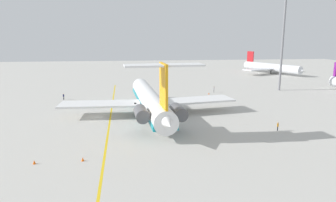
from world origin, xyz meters
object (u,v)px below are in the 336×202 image
at_px(ground_crew_portside, 64,96).
at_px(safety_cone_wingtip, 209,93).
at_px(safety_cone_nose, 83,159).
at_px(main_jetliner, 151,100).
at_px(airliner_far_left, 273,68).
at_px(ground_crew_near_tail, 214,89).
at_px(light_mast, 283,39).
at_px(safety_cone_tail, 34,162).
at_px(ground_crew_near_nose, 278,125).

xyz_separation_m(ground_crew_portside, safety_cone_wingtip, (-2.95, 41.21, -0.84)).
height_order(safety_cone_nose, safety_cone_wingtip, same).
xyz_separation_m(main_jetliner, airliner_far_left, (-69.48, 60.49, -0.66)).
distance_m(main_jetliner, ground_crew_near_tail, 33.76).
bearing_deg(main_jetliner, safety_cone_wingtip, -43.21).
height_order(ground_crew_near_tail, safety_cone_wingtip, ground_crew_near_tail).
bearing_deg(light_mast, safety_cone_tail, -49.80).
bearing_deg(ground_crew_near_tail, safety_cone_tail, 57.49).
height_order(main_jetliner, ground_crew_near_tail, main_jetliner).
bearing_deg(safety_cone_nose, ground_crew_near_tail, 146.93).
distance_m(main_jetliner, ground_crew_portside, 30.35).
height_order(ground_crew_portside, safety_cone_wingtip, ground_crew_portside).
xyz_separation_m(ground_crew_portside, safety_cone_nose, (43.55, 11.37, -0.84)).
bearing_deg(ground_crew_near_tail, light_mast, -171.30).
xyz_separation_m(airliner_far_left, safety_cone_wingtip, (46.14, -41.64, -2.55)).
bearing_deg(main_jetliner, safety_cone_nose, 150.34).
xyz_separation_m(safety_cone_wingtip, light_mast, (-4.16, 24.04, 15.82)).
relative_size(ground_crew_near_nose, ground_crew_near_tail, 0.95).
distance_m(ground_crew_near_tail, safety_cone_wingtip, 3.78).
height_order(main_jetliner, ground_crew_portside, main_jetliner).
xyz_separation_m(safety_cone_nose, safety_cone_wingtip, (-46.50, 29.84, 0.00)).
bearing_deg(ground_crew_portside, light_mast, -61.23).
height_order(main_jetliner, safety_cone_wingtip, main_jetliner).
distance_m(safety_cone_nose, safety_cone_wingtip, 55.25).
xyz_separation_m(ground_crew_near_tail, safety_cone_wingtip, (2.87, -2.31, -0.85)).
bearing_deg(light_mast, ground_crew_portside, -83.78).
relative_size(airliner_far_left, safety_cone_tail, 55.70).
height_order(ground_crew_near_tail, light_mast, light_mast).
distance_m(ground_crew_portside, safety_cone_nose, 45.02).
height_order(ground_crew_near_nose, safety_cone_nose, ground_crew_near_nose).
height_order(main_jetliner, safety_cone_tail, main_jetliner).
relative_size(main_jetliner, safety_cone_nose, 79.70).
distance_m(main_jetliner, airliner_far_left, 92.12).
xyz_separation_m(airliner_far_left, ground_crew_near_tail, (43.27, -39.34, -1.69)).
xyz_separation_m(ground_crew_portside, light_mast, (-7.11, 65.25, 14.98)).
xyz_separation_m(safety_cone_tail, light_mast, (-50.92, 60.26, 15.82)).
distance_m(safety_cone_wingtip, safety_cone_tail, 59.14).
height_order(main_jetliner, light_mast, light_mast).
bearing_deg(ground_crew_near_nose, airliner_far_left, 120.12).
distance_m(ground_crew_near_nose, light_mast, 48.11).
distance_m(ground_crew_near_tail, safety_cone_tail, 62.83).
height_order(ground_crew_near_nose, ground_crew_near_tail, ground_crew_near_tail).
bearing_deg(light_mast, ground_crew_near_tail, -86.61).
relative_size(airliner_far_left, safety_cone_wingtip, 55.70).
xyz_separation_m(main_jetliner, ground_crew_near_tail, (-26.20, 21.15, -2.35)).
height_order(ground_crew_portside, safety_cone_nose, ground_crew_portside).
distance_m(ground_crew_near_tail, safety_cone_nose, 58.92).
bearing_deg(ground_crew_near_tail, airliner_far_left, -126.96).
height_order(safety_cone_wingtip, safety_cone_tail, same).
bearing_deg(ground_crew_near_nose, safety_cone_tail, -110.83).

